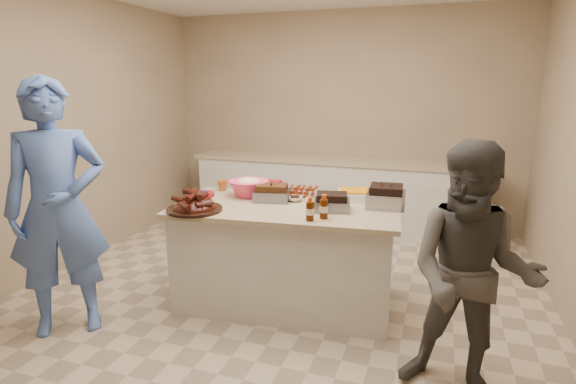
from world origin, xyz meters
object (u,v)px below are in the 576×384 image
(bbq_bottle_b, at_px, (324,218))
(guest_blue, at_px, (72,327))
(rib_platter, at_px, (195,211))
(island, at_px, (286,302))
(mustard_bottle, at_px, (266,196))
(plastic_cup, at_px, (223,190))
(roasting_pan, at_px, (385,207))
(coleslaw_bowl, at_px, (249,196))
(bbq_bottle_a, at_px, (310,220))

(bbq_bottle_b, relative_size, guest_blue, 0.10)
(rib_platter, bearing_deg, island, 31.15)
(mustard_bottle, bearing_deg, plastic_cup, 171.72)
(bbq_bottle_b, bearing_deg, rib_platter, -172.91)
(roasting_pan, distance_m, plastic_cup, 1.49)
(island, relative_size, coleslaw_bowl, 5.18)
(bbq_bottle_a, relative_size, guest_blue, 0.09)
(roasting_pan, distance_m, mustard_bottle, 1.03)
(island, height_order, bbq_bottle_b, bbq_bottle_b)
(mustard_bottle, distance_m, plastic_cup, 0.46)
(island, bearing_deg, plastic_cup, 151.39)
(island, height_order, guest_blue, island)
(rib_platter, distance_m, mustard_bottle, 0.71)
(mustard_bottle, distance_m, guest_blue, 1.84)
(guest_blue, bearing_deg, coleslaw_bowl, 9.27)
(guest_blue, bearing_deg, rib_platter, -4.23)
(guest_blue, bearing_deg, mustard_bottle, 6.80)
(rib_platter, relative_size, roasting_pan, 1.46)
(plastic_cup, bearing_deg, island, -22.87)
(coleslaw_bowl, distance_m, bbq_bottle_b, 0.90)
(plastic_cup, height_order, guest_blue, plastic_cup)
(plastic_cup, distance_m, guest_blue, 1.64)
(island, distance_m, mustard_bottle, 0.92)
(bbq_bottle_b, xyz_separation_m, guest_blue, (-1.80, -0.66, -0.85))
(island, height_order, plastic_cup, plastic_cup)
(coleslaw_bowl, relative_size, bbq_bottle_b, 1.94)
(bbq_bottle_b, bearing_deg, island, 146.41)
(coleslaw_bowl, relative_size, mustard_bottle, 2.63)
(roasting_pan, xyz_separation_m, bbq_bottle_b, (-0.39, -0.48, 0.00))
(bbq_bottle_a, bearing_deg, rib_platter, -177.43)
(island, bearing_deg, coleslaw_bowl, 149.51)
(mustard_bottle, height_order, guest_blue, mustard_bottle)
(roasting_pan, distance_m, guest_blue, 2.61)
(island, bearing_deg, guest_blue, -153.07)
(coleslaw_bowl, bearing_deg, guest_blue, -132.67)
(roasting_pan, bearing_deg, bbq_bottle_b, -132.88)
(plastic_cup, bearing_deg, rib_platter, -81.42)
(bbq_bottle_b, height_order, plastic_cup, bbq_bottle_b)
(coleslaw_bowl, distance_m, bbq_bottle_a, 0.88)
(coleslaw_bowl, bearing_deg, mustard_bottle, 19.67)
(roasting_pan, xyz_separation_m, mustard_bottle, (-1.03, 0.01, 0.00))
(guest_blue, bearing_deg, plastic_cup, 22.15)
(mustard_bottle, bearing_deg, island, -41.98)
(coleslaw_bowl, bearing_deg, rib_platter, -110.79)
(bbq_bottle_b, distance_m, mustard_bottle, 0.81)
(bbq_bottle_a, distance_m, mustard_bottle, 0.80)
(bbq_bottle_a, xyz_separation_m, plastic_cup, (-1.02, 0.64, 0.00))
(rib_platter, xyz_separation_m, bbq_bottle_b, (1.00, 0.12, 0.00))
(rib_platter, height_order, bbq_bottle_a, same)
(rib_platter, height_order, plastic_cup, rib_platter)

